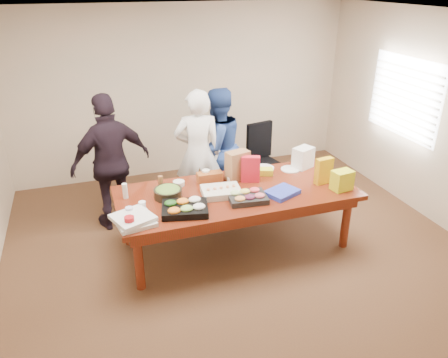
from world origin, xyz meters
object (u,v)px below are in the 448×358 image
object	(u,v)px
person_right	(217,147)
office_chair	(264,162)
conference_table	(236,218)
salad_bowl	(168,193)
sheet_cake	(221,192)
person_center	(198,153)

from	to	relation	value
person_right	office_chair	bearing A→B (deg)	160.44
conference_table	salad_bowl	bearing A→B (deg)	172.98
sheet_cake	salad_bowl	distance (m)	0.61
office_chair	person_right	world-z (taller)	person_right
person_right	sheet_cake	size ratio (longest dim) A/B	3.81
office_chair	person_center	world-z (taller)	person_center
conference_table	salad_bowl	world-z (taller)	salad_bowl
person_center	conference_table	bearing A→B (deg)	113.20
person_right	salad_bowl	world-z (taller)	person_right
conference_table	person_center	bearing A→B (deg)	100.36
office_chair	sheet_cake	bearing A→B (deg)	-142.73
conference_table	office_chair	distance (m)	1.52
sheet_cake	person_center	bearing A→B (deg)	95.44
conference_table	person_center	world-z (taller)	person_center
conference_table	sheet_cake	distance (m)	0.46
conference_table	person_right	bearing A→B (deg)	82.82
person_right	conference_table	bearing A→B (deg)	62.14
person_center	person_right	world-z (taller)	person_center
person_right	salad_bowl	size ratio (longest dim) A/B	5.21
conference_table	office_chair	size ratio (longest dim) A/B	2.75
office_chair	person_center	xyz separation A→B (m)	(-1.07, -0.22, 0.36)
person_center	person_right	size ratio (longest dim) A/B	1.04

